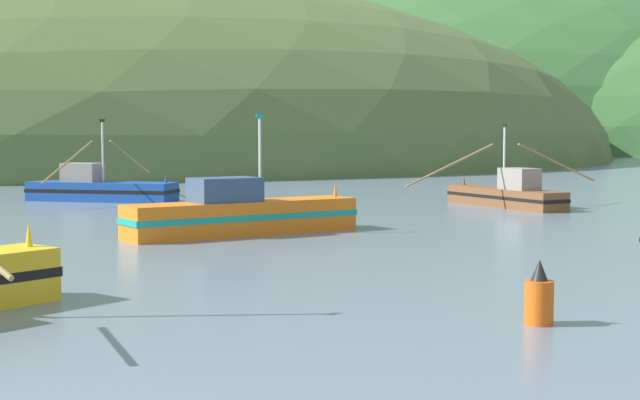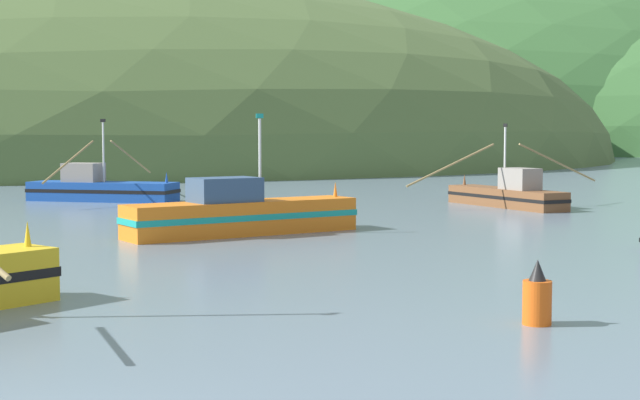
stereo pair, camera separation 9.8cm
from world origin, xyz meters
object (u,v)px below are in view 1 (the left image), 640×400
Objects in this scene: fishing_boat_brown at (507,194)px; channel_buoy at (539,298)px; fishing_boat_blue at (100,189)px; fishing_boat_orange at (241,214)px.

channel_buoy is (-4.11, -33.86, -0.12)m from fishing_boat_brown.
fishing_boat_blue is at bearing 52.77° from fishing_boat_brown.
channel_buoy is (21.34, -37.08, -0.16)m from fishing_boat_blue.
fishing_boat_orange is 20.69m from fishing_boat_brown.
fishing_boat_blue is 1.19× the size of fishing_boat_brown.
fishing_boat_blue is at bearing 85.85° from fishing_boat_orange.
fishing_boat_orange is 6.44× the size of channel_buoy.
fishing_boat_orange reaches higher than channel_buoy.
channel_buoy is (9.57, -18.33, -0.27)m from fishing_boat_orange.
fishing_boat_brown is 34.11m from channel_buoy.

